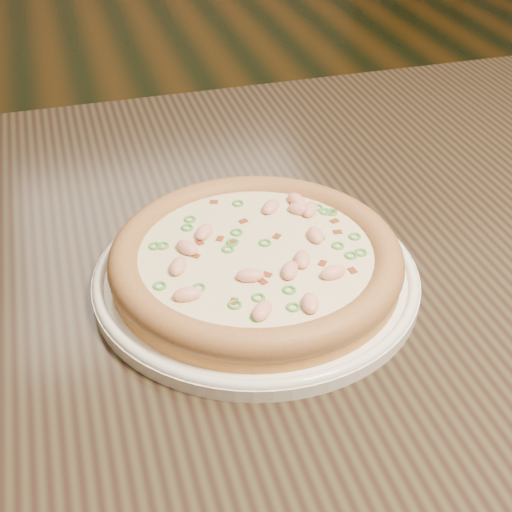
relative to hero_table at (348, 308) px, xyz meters
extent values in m
plane|color=black|center=(0.33, 0.69, -0.65)|extent=(9.00, 9.00, 0.00)
cube|color=black|center=(0.00, 0.00, 0.08)|extent=(1.20, 0.80, 0.04)
cylinder|color=white|center=(-0.12, -0.05, 0.10)|extent=(0.30, 0.30, 0.01)
torus|color=white|center=(-0.12, -0.05, 0.11)|extent=(0.29, 0.29, 0.01)
cylinder|color=#BD8D3B|center=(-0.12, -0.05, 0.12)|extent=(0.26, 0.26, 0.02)
torus|color=#B18244|center=(-0.12, -0.05, 0.13)|extent=(0.26, 0.26, 0.03)
cylinder|color=beige|center=(-0.12, -0.05, 0.13)|extent=(0.21, 0.21, 0.00)
ellipsoid|color=#F2B29E|center=(-0.18, -0.03, 0.14)|extent=(0.02, 0.03, 0.01)
ellipsoid|color=#F2B29E|center=(-0.10, -0.14, 0.14)|extent=(0.02, 0.03, 0.01)
ellipsoid|color=#F2B29E|center=(-0.19, -0.06, 0.14)|extent=(0.02, 0.03, 0.01)
ellipsoid|color=#F2B29E|center=(-0.14, -0.09, 0.14)|extent=(0.03, 0.02, 0.01)
ellipsoid|color=#F2B29E|center=(-0.06, 0.00, 0.14)|extent=(0.03, 0.03, 0.01)
ellipsoid|color=#F2B29E|center=(-0.07, -0.10, 0.14)|extent=(0.03, 0.02, 0.01)
ellipsoid|color=#F2B29E|center=(-0.16, -0.01, 0.14)|extent=(0.03, 0.03, 0.01)
ellipsoid|color=#F2B29E|center=(-0.09, 0.01, 0.14)|extent=(0.03, 0.03, 0.01)
ellipsoid|color=#F2B29E|center=(-0.09, -0.08, 0.14)|extent=(0.02, 0.03, 0.01)
ellipsoid|color=#F2B29E|center=(-0.05, 0.00, 0.14)|extent=(0.02, 0.03, 0.01)
ellipsoid|color=#F2B29E|center=(-0.06, -0.04, 0.14)|extent=(0.02, 0.03, 0.01)
ellipsoid|color=#F2B29E|center=(-0.06, 0.02, 0.14)|extent=(0.02, 0.03, 0.01)
ellipsoid|color=#F2B29E|center=(-0.14, -0.13, 0.14)|extent=(0.03, 0.03, 0.01)
ellipsoid|color=#F2B29E|center=(-0.19, -0.10, 0.14)|extent=(0.02, 0.01, 0.01)
ellipsoid|color=#F2B29E|center=(-0.10, -0.09, 0.14)|extent=(0.02, 0.03, 0.01)
cube|color=maroon|center=(-0.04, -0.04, 0.13)|extent=(0.01, 0.01, 0.00)
cube|color=maroon|center=(-0.06, 0.00, 0.13)|extent=(0.01, 0.01, 0.00)
cube|color=maroon|center=(-0.10, -0.03, 0.13)|extent=(0.01, 0.01, 0.00)
cube|color=maroon|center=(-0.12, -0.09, 0.13)|extent=(0.01, 0.01, 0.00)
cube|color=maroon|center=(-0.03, -0.01, 0.13)|extent=(0.01, 0.01, 0.00)
cube|color=maroon|center=(-0.05, -0.10, 0.13)|extent=(0.01, 0.01, 0.00)
cube|color=maroon|center=(-0.03, -0.02, 0.13)|extent=(0.01, 0.01, 0.00)
cube|color=maroon|center=(-0.15, -0.02, 0.13)|extent=(0.01, 0.01, 0.00)
cube|color=maroon|center=(-0.17, -0.02, 0.13)|extent=(0.01, 0.01, 0.00)
cube|color=maroon|center=(-0.17, -0.04, 0.13)|extent=(0.01, 0.01, 0.00)
cube|color=maroon|center=(-0.06, 0.02, 0.13)|extent=(0.01, 0.01, 0.00)
cube|color=maroon|center=(-0.07, -0.08, 0.13)|extent=(0.01, 0.01, 0.00)
cube|color=maroon|center=(-0.19, -0.10, 0.13)|extent=(0.01, 0.01, 0.00)
cube|color=maroon|center=(-0.16, -0.11, 0.13)|extent=(0.01, 0.01, 0.00)
cube|color=maroon|center=(-0.14, -0.03, 0.13)|extent=(0.01, 0.01, 0.00)
cube|color=maroon|center=(-0.14, 0.04, 0.13)|extent=(0.01, 0.01, 0.00)
cube|color=maroon|center=(-0.12, 0.00, 0.13)|extent=(0.01, 0.01, 0.00)
cube|color=maroon|center=(-0.13, -0.09, 0.13)|extent=(0.01, 0.01, 0.00)
torus|color=#46983E|center=(-0.05, -0.06, 0.13)|extent=(0.01, 0.01, 0.00)
torus|color=#46983E|center=(-0.06, -0.10, 0.13)|extent=(0.02, 0.02, 0.00)
torus|color=#46983E|center=(-0.20, -0.02, 0.13)|extent=(0.02, 0.02, 0.00)
torus|color=#46983E|center=(-0.17, 0.00, 0.13)|extent=(0.01, 0.01, 0.00)
torus|color=#46983E|center=(-0.03, -0.08, 0.13)|extent=(0.01, 0.01, 0.00)
torus|color=#46983E|center=(-0.11, 0.03, 0.13)|extent=(0.02, 0.02, 0.00)
torus|color=#46983E|center=(-0.14, -0.11, 0.13)|extent=(0.02, 0.02, 0.00)
torus|color=#46983E|center=(-0.14, -0.13, 0.13)|extent=(0.01, 0.01, 0.00)
torus|color=#46983E|center=(-0.03, -0.05, 0.13)|extent=(0.02, 0.02, 0.00)
torus|color=#46983E|center=(-0.11, -0.11, 0.13)|extent=(0.02, 0.02, 0.00)
torus|color=#46983E|center=(-0.04, -0.01, 0.13)|extent=(0.01, 0.01, 0.00)
torus|color=#46983E|center=(-0.11, -0.13, 0.13)|extent=(0.01, 0.01, 0.00)
torus|color=#46983E|center=(-0.03, -0.01, 0.13)|extent=(0.01, 0.01, 0.00)
torus|color=#46983E|center=(-0.21, -0.02, 0.13)|extent=(0.02, 0.02, 0.00)
torus|color=#46983E|center=(-0.14, -0.14, 0.13)|extent=(0.02, 0.02, 0.00)
torus|color=#46983E|center=(-0.13, -0.02, 0.13)|extent=(0.01, 0.01, 0.00)
torus|color=#46983E|center=(-0.04, -0.08, 0.13)|extent=(0.02, 0.02, 0.00)
torus|color=#46983E|center=(-0.06, -0.05, 0.13)|extent=(0.01, 0.01, 0.00)
torus|color=#46983E|center=(-0.18, -0.09, 0.13)|extent=(0.01, 0.01, 0.00)
torus|color=#46983E|center=(-0.14, -0.04, 0.13)|extent=(0.01, 0.01, 0.00)
torus|color=#46983E|center=(-0.21, -0.08, 0.13)|extent=(0.01, 0.01, 0.00)
torus|color=#46983E|center=(-0.16, -0.12, 0.13)|extent=(0.02, 0.02, 0.00)
torus|color=#46983E|center=(-0.14, -0.03, 0.13)|extent=(0.02, 0.02, 0.00)
torus|color=#46983E|center=(-0.17, 0.02, 0.13)|extent=(0.01, 0.01, 0.00)
torus|color=#46983E|center=(-0.11, -0.04, 0.13)|extent=(0.01, 0.01, 0.00)
torus|color=#46983E|center=(-0.04, 0.00, 0.13)|extent=(0.01, 0.01, 0.00)
camera|label=1|loc=(-0.27, -0.55, 0.50)|focal=50.00mm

